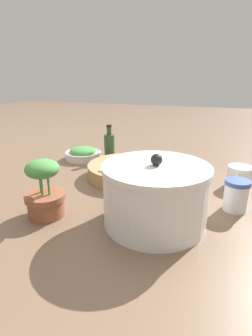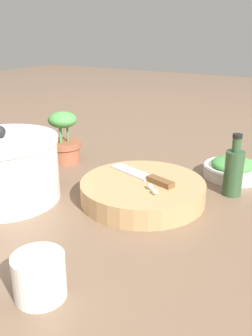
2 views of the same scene
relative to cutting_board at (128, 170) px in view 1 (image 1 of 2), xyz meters
name	(u,v)px [view 1 (image 1 of 2)]	position (x,y,z in m)	size (l,w,h in m)	color
ground_plane	(139,180)	(-0.05, 0.02, -0.02)	(5.00, 5.00, 0.00)	brown
cutting_board	(128,170)	(0.00, 0.00, 0.00)	(0.30, 0.30, 0.05)	tan
chef_knife	(122,163)	(0.02, 0.01, 0.03)	(0.08, 0.20, 0.01)	brown
garlic_cloves	(140,159)	(-0.03, -0.05, 0.03)	(0.07, 0.05, 0.01)	silver
herb_bowl	(83,154)	(0.26, -0.14, 0.00)	(0.16, 0.16, 0.06)	silver
spice_jar	(236,195)	(-0.36, 0.14, 0.02)	(0.07, 0.07, 0.09)	silver
coffee_mug	(239,177)	(-0.38, -0.03, 0.01)	(0.08, 0.11, 0.07)	silver
oil_bottle	(109,146)	(0.15, -0.17, 0.04)	(0.05, 0.05, 0.16)	#2D4C2D
stock_pot	(155,195)	(-0.17, 0.28, 0.05)	(0.26, 0.26, 0.18)	silver
potted_herb	(45,192)	(0.11, 0.34, 0.04)	(0.10, 0.10, 0.16)	#935138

